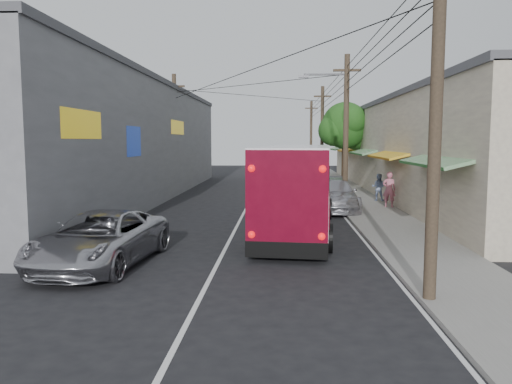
# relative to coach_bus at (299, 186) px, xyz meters

# --- Properties ---
(ground) EXTENTS (120.00, 120.00, 0.00)m
(ground) POSITION_rel_coach_bus_xyz_m (-2.59, -7.29, -1.77)
(ground) COLOR black
(ground) RESTS_ON ground
(sidewalk) EXTENTS (3.00, 80.00, 0.12)m
(sidewalk) POSITION_rel_coach_bus_xyz_m (3.91, 12.71, -1.71)
(sidewalk) COLOR slate
(sidewalk) RESTS_ON ground
(building_right) EXTENTS (7.09, 40.00, 6.25)m
(building_right) POSITION_rel_coach_bus_xyz_m (8.40, 14.71, 1.38)
(building_right) COLOR beige
(building_right) RESTS_ON ground
(building_left) EXTENTS (7.20, 36.00, 7.25)m
(building_left) POSITION_rel_coach_bus_xyz_m (-11.09, 10.71, 1.88)
(building_left) COLOR gray
(building_left) RESTS_ON ground
(utility_poles) EXTENTS (11.80, 45.28, 8.00)m
(utility_poles) POSITION_rel_coach_bus_xyz_m (0.54, 13.04, 2.36)
(utility_poles) COLOR #473828
(utility_poles) RESTS_ON ground
(street_tree) EXTENTS (4.40, 4.00, 6.60)m
(street_tree) POSITION_rel_coach_bus_xyz_m (4.28, 18.73, 2.90)
(street_tree) COLOR #3F2B19
(street_tree) RESTS_ON ground
(coach_bus) EXTENTS (3.61, 12.03, 3.42)m
(coach_bus) POSITION_rel_coach_bus_xyz_m (0.00, 0.00, 0.00)
(coach_bus) COLOR white
(coach_bus) RESTS_ON ground
(jeepney) EXTENTS (3.11, 5.84, 1.56)m
(jeepney) POSITION_rel_coach_bus_xyz_m (-5.97, -6.29, -0.99)
(jeepney) COLOR #B4B3BA
(jeepney) RESTS_ON ground
(parked_suv) EXTENTS (2.35, 5.70, 1.65)m
(parked_suv) POSITION_rel_coach_bus_xyz_m (2.01, 5.72, -0.94)
(parked_suv) COLOR #A3A2AB
(parked_suv) RESTS_ON ground
(parked_car_mid) EXTENTS (1.92, 4.66, 1.58)m
(parked_car_mid) POSITION_rel_coach_bus_xyz_m (1.21, 13.35, -0.98)
(parked_car_mid) COLOR #28282E
(parked_car_mid) RESTS_ON ground
(parked_car_far) EXTENTS (1.73, 4.88, 1.60)m
(parked_car_far) POSITION_rel_coach_bus_xyz_m (2.01, 22.13, -0.97)
(parked_car_far) COLOR black
(parked_car_far) RESTS_ON ground
(pedestrian_near) EXTENTS (0.80, 0.66, 1.88)m
(pedestrian_near) POSITION_rel_coach_bus_xyz_m (5.01, 6.26, -0.71)
(pedestrian_near) COLOR #CC6C83
(pedestrian_near) RESTS_ON sidewalk
(pedestrian_far) EXTENTS (0.93, 0.83, 1.58)m
(pedestrian_far) POSITION_rel_coach_bus_xyz_m (5.01, 9.17, -0.86)
(pedestrian_far) COLOR #9BB1E2
(pedestrian_far) RESTS_ON sidewalk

